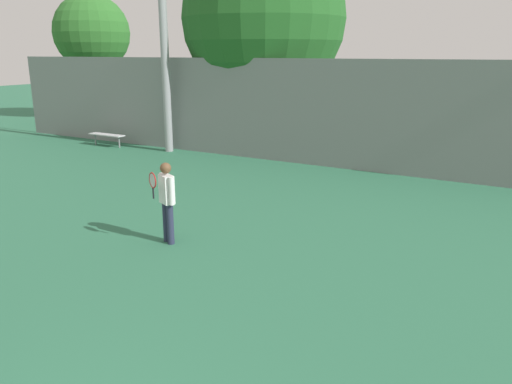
% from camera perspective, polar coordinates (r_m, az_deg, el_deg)
% --- Properties ---
extents(tennis_player, '(0.51, 0.49, 1.64)m').
position_cam_1_polar(tennis_player, '(9.96, -10.18, -0.73)').
color(tennis_player, '#282D47').
rests_on(tennis_player, ground_plane).
extents(bench_courtside_far, '(1.66, 0.40, 0.49)m').
position_cam_1_polar(bench_courtside_far, '(21.21, -16.70, 6.22)').
color(bench_courtside_far, silver).
rests_on(bench_courtside_far, ground_plane).
extents(back_fence, '(34.56, 0.06, 3.50)m').
position_cam_1_polar(back_fence, '(15.86, 16.84, 7.99)').
color(back_fence, gray).
rests_on(back_fence, ground_plane).
extents(tree_green_tall, '(4.13, 4.13, 6.79)m').
position_cam_1_polar(tree_green_tall, '(30.16, -18.27, 16.84)').
color(tree_green_tall, brown).
rests_on(tree_green_tall, ground_plane).
extents(tree_green_broad, '(6.39, 6.39, 8.13)m').
position_cam_1_polar(tree_green_broad, '(20.49, 0.86, 19.16)').
color(tree_green_broad, brown).
rests_on(tree_green_broad, ground_plane).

